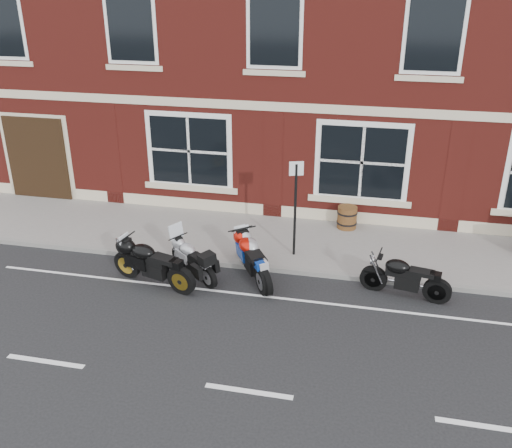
# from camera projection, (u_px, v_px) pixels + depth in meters

# --- Properties ---
(ground) EXTENTS (80.00, 80.00, 0.00)m
(ground) POSITION_uv_depth(u_px,v_px,m) (278.00, 303.00, 12.81)
(ground) COLOR black
(ground) RESTS_ON ground
(sidewalk) EXTENTS (30.00, 3.00, 0.12)m
(sidewalk) POSITION_uv_depth(u_px,v_px,m) (298.00, 243.00, 15.46)
(sidewalk) COLOR slate
(sidewalk) RESTS_ON ground
(kerb) EXTENTS (30.00, 0.16, 0.12)m
(kerb) POSITION_uv_depth(u_px,v_px,m) (289.00, 270.00, 14.05)
(kerb) COLOR slate
(kerb) RESTS_ON ground
(moto_touring_silver) EXTENTS (1.50, 1.28, 1.22)m
(moto_touring_silver) POSITION_uv_depth(u_px,v_px,m) (193.00, 257.00, 13.75)
(moto_touring_silver) COLOR black
(moto_touring_silver) RESTS_ON ground
(moto_sport_red) EXTENTS (1.24, 1.93, 0.98)m
(moto_sport_red) POSITION_uv_depth(u_px,v_px,m) (253.00, 257.00, 13.64)
(moto_sport_red) COLOR black
(moto_sport_red) RESTS_ON ground
(moto_sport_black) EXTENTS (2.26, 0.81, 1.04)m
(moto_sport_black) POSITION_uv_depth(u_px,v_px,m) (152.00, 262.00, 13.33)
(moto_sport_black) COLOR black
(moto_sport_black) RESTS_ON ground
(moto_sport_silver) EXTENTS (1.23, 1.94, 0.98)m
(moto_sport_silver) POSITION_uv_depth(u_px,v_px,m) (256.00, 257.00, 13.63)
(moto_sport_silver) COLOR black
(moto_sport_silver) RESTS_ON ground
(moto_naked_black) EXTENTS (2.05, 0.53, 0.93)m
(moto_naked_black) POSITION_uv_depth(u_px,v_px,m) (404.00, 275.00, 12.89)
(moto_naked_black) COLOR black
(moto_naked_black) RESTS_ON ground
(barrel_planter) EXTENTS (0.57, 0.57, 0.63)m
(barrel_planter) POSITION_uv_depth(u_px,v_px,m) (347.00, 217.00, 16.09)
(barrel_planter) COLOR #482413
(barrel_planter) RESTS_ON sidewalk
(parking_sign) EXTENTS (0.35, 0.13, 2.51)m
(parking_sign) POSITION_uv_depth(u_px,v_px,m) (295.00, 202.00, 14.12)
(parking_sign) COLOR black
(parking_sign) RESTS_ON sidewalk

